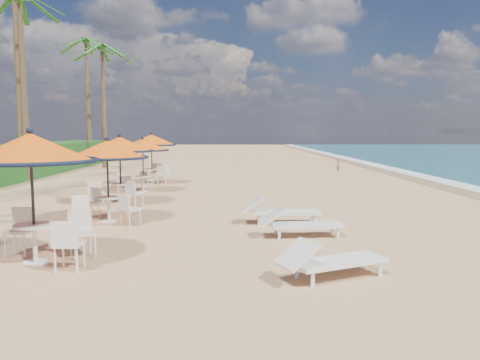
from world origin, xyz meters
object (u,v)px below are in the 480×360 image
object	(u,v)px
station_2	(120,153)
lounger_mid	(298,223)
station_3	(142,150)
lounger_near	(329,260)
lounger_far	(278,210)
station_4	(153,146)
station_0	(35,164)
station_1	(106,160)

from	to	relation	value
station_2	lounger_mid	size ratio (longest dim) A/B	1.19
station_3	lounger_near	xyz separation A→B (m)	(5.49, -11.93, -1.44)
lounger_far	station_4	bearing A→B (deg)	117.14
station_0	station_1	bearing A→B (deg)	86.76
station_2	station_3	distance (m)	3.36
station_0	lounger_mid	size ratio (longest dim) A/B	1.28
station_0	lounger_mid	bearing A→B (deg)	21.91
lounger_near	lounger_mid	bearing A→B (deg)	67.69
station_3	station_1	bearing A→B (deg)	-87.77
station_4	lounger_mid	world-z (taller)	station_4
station_4	station_3	bearing A→B (deg)	-89.05
station_0	lounger_far	world-z (taller)	station_0
station_0	lounger_far	xyz separation A→B (m)	(5.07, 3.84, -1.57)
lounger_near	lounger_far	distance (m)	4.96
station_3	station_4	size ratio (longest dim) A/B	0.93
station_0	lounger_mid	distance (m)	6.02
station_1	lounger_near	size ratio (longest dim) A/B	1.15
lounger_far	lounger_mid	bearing A→B (deg)	-79.20
station_0	station_3	bearing A→B (deg)	90.12
lounger_far	lounger_near	bearing A→B (deg)	-85.27
station_0	station_2	size ratio (longest dim) A/B	1.07
station_1	station_3	xyz separation A→B (m)	(-0.26, 6.65, 0.01)
station_1	lounger_far	xyz separation A→B (m)	(4.84, -0.33, -1.40)
lounger_mid	station_0	bearing A→B (deg)	-162.32
station_3	station_4	world-z (taller)	station_4
station_1	station_2	size ratio (longest dim) A/B	0.97
station_1	lounger_far	world-z (taller)	station_1
lounger_near	lounger_mid	xyz separation A→B (m)	(-0.08, 3.27, 0.00)
station_1	lounger_mid	bearing A→B (deg)	-21.28
lounger_near	lounger_mid	distance (m)	3.27
station_2	lounger_near	bearing A→B (deg)	-56.69
station_1	lounger_near	world-z (taller)	station_1
station_0	lounger_near	size ratio (longest dim) A/B	1.26
lounger_near	lounger_far	bearing A→B (deg)	70.85
station_2	station_4	distance (m)	6.48
station_1	lounger_mid	distance (m)	5.71
station_2	lounger_far	distance (m)	6.53
station_1	station_4	size ratio (longest dim) A/B	0.96
station_0	station_4	size ratio (longest dim) A/B	1.05
station_4	lounger_mid	xyz separation A→B (m)	(5.46, -11.79, -1.50)
lounger_mid	station_3	bearing A→B (deg)	117.79
lounger_near	station_3	bearing A→B (deg)	91.00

